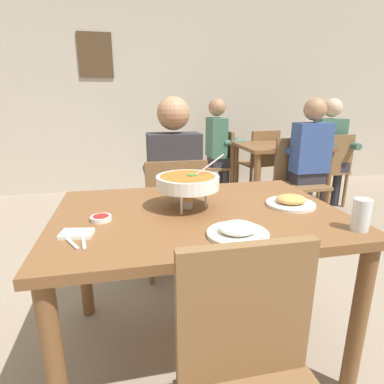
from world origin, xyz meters
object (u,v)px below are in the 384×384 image
(appetizer_plate, at_px, (291,202))
(patron_bg_right, at_px, (308,154))
(chair_bg_corner, at_px, (260,159))
(drink_glass, at_px, (361,216))
(chair_bg_left, at_px, (220,161))
(sauce_dish, at_px, (101,218))
(dining_table_main, at_px, (198,232))
(patron_bg_middle, at_px, (330,146))
(patron_bg_left, at_px, (219,143))
(chair_diner_main, at_px, (175,211))
(diner_main, at_px, (174,179))
(dining_table_far, at_px, (280,156))
(chair_bg_middle, at_px, (330,166))
(rice_plate, at_px, (238,231))
(curry_bowl, at_px, (188,182))
(chair_bg_right, at_px, (297,176))

(appetizer_plate, bearing_deg, patron_bg_right, 55.81)
(chair_bg_corner, bearing_deg, patron_bg_right, -87.87)
(drink_glass, relative_size, chair_bg_left, 0.14)
(appetizer_plate, xyz_separation_m, sauce_dish, (-0.91, -0.02, -0.01))
(dining_table_main, bearing_deg, patron_bg_middle, 43.81)
(appetizer_plate, bearing_deg, patron_bg_left, 81.03)
(sauce_dish, height_order, chair_bg_corner, chair_bg_corner)
(drink_glass, height_order, patron_bg_right, patron_bg_right)
(chair_diner_main, distance_m, sauce_dish, 0.95)
(diner_main, height_order, chair_bg_left, diner_main)
(dining_table_main, distance_m, dining_table_far, 2.55)
(diner_main, bearing_deg, patron_bg_left, 63.99)
(diner_main, relative_size, patron_bg_middle, 1.00)
(sauce_dish, distance_m, chair_bg_middle, 3.26)
(drink_glass, height_order, dining_table_far, drink_glass)
(rice_plate, bearing_deg, chair_bg_corner, 64.46)
(chair_diner_main, height_order, curry_bowl, curry_bowl)
(chair_diner_main, relative_size, chair_bg_middle, 1.00)
(diner_main, xyz_separation_m, chair_bg_corner, (1.48, 1.83, -0.24))
(sauce_dish, distance_m, chair_bg_corner, 3.29)
(chair_bg_right, bearing_deg, appetizer_plate, -121.54)
(dining_table_main, distance_m, chair_diner_main, 0.77)
(drink_glass, bearing_deg, chair_bg_corner, 73.18)
(appetizer_plate, relative_size, chair_bg_left, 0.27)
(chair_bg_right, relative_size, patron_bg_left, 0.69)
(appetizer_plate, height_order, patron_bg_right, patron_bg_right)
(chair_bg_corner, xyz_separation_m, patron_bg_middle, (0.66, -0.56, 0.24))
(chair_bg_right, bearing_deg, dining_table_far, 84.57)
(appetizer_plate, height_order, dining_table_far, appetizer_plate)
(chair_diner_main, xyz_separation_m, patron_bg_right, (1.52, 0.78, 0.24))
(chair_bg_corner, height_order, patron_bg_middle, patron_bg_middle)
(dining_table_far, bearing_deg, sauce_dish, -132.59)
(appetizer_plate, bearing_deg, patron_bg_middle, 51.06)
(dining_table_far, relative_size, chair_bg_corner, 1.11)
(chair_diner_main, relative_size, patron_bg_middle, 0.69)
(chair_bg_middle, xyz_separation_m, chair_bg_corner, (-0.63, 0.64, 0.00))
(chair_bg_left, bearing_deg, diner_main, -116.35)
(chair_bg_middle, distance_m, chair_bg_corner, 0.90)
(sauce_dish, xyz_separation_m, dining_table_far, (1.94, 2.11, -0.15))
(dining_table_far, xyz_separation_m, patron_bg_middle, (0.65, -0.02, 0.11))
(chair_bg_left, xyz_separation_m, patron_bg_middle, (1.25, -0.54, 0.24))
(chair_diner_main, height_order, rice_plate, chair_diner_main)
(patron_bg_middle, bearing_deg, chair_bg_left, 156.54)
(dining_table_main, distance_m, patron_bg_middle, 2.96)
(chair_bg_corner, bearing_deg, diner_main, -129.04)
(dining_table_main, height_order, chair_bg_left, chair_bg_left)
(chair_bg_middle, bearing_deg, chair_diner_main, -149.98)
(curry_bowl, distance_m, chair_bg_middle, 2.91)
(sauce_dish, xyz_separation_m, chair_bg_corner, (1.93, 2.65, -0.28))
(diner_main, distance_m, chair_bg_corner, 2.36)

